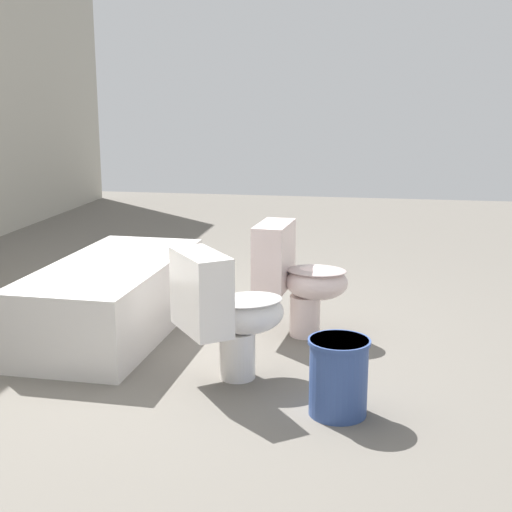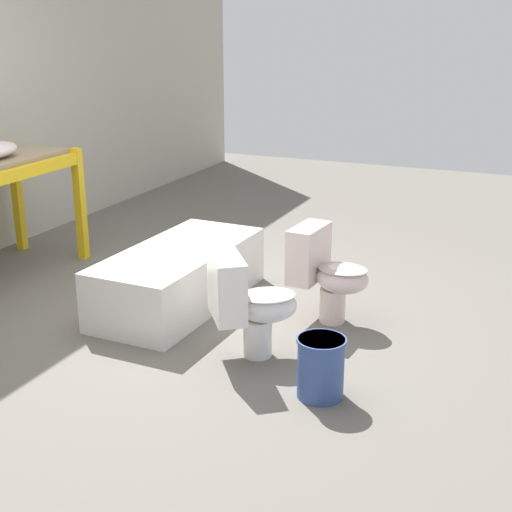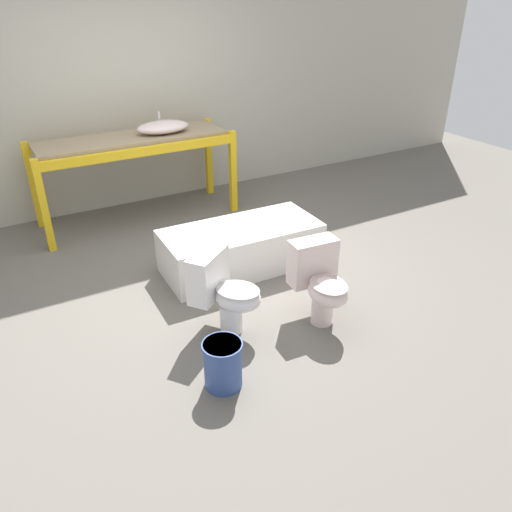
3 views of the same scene
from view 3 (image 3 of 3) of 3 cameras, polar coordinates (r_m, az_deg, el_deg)
The scene contains 8 objects.
ground_plane at distance 4.65m, azimuth -6.44°, elevation -2.01°, with size 12.00×12.00×0.00m, color #666059.
warehouse_wall_rear at distance 6.01m, azimuth -15.82°, elevation 20.38°, with size 10.80×0.08×3.20m.
shelving_rack at distance 5.63m, azimuth -13.87°, elevation 11.79°, with size 2.13×0.73×0.94m.
sink_basin at distance 5.64m, azimuth -10.60°, elevation 14.29°, with size 0.57×0.34×0.21m.
bathtub_main at distance 4.62m, azimuth -1.69°, elevation 1.32°, with size 1.47×0.68×0.41m.
toilet_near at distance 3.86m, azimuth 7.35°, elevation -2.75°, with size 0.38×0.53×0.64m.
toilet_far at distance 3.72m, azimuth -3.72°, elevation -3.86°, with size 0.57×0.60×0.64m.
bucket_white at distance 3.33m, azimuth -3.81°, elevation -12.15°, with size 0.27×0.27×0.34m.
Camera 3 is at (-1.52, -3.72, 2.34)m, focal length 35.00 mm.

